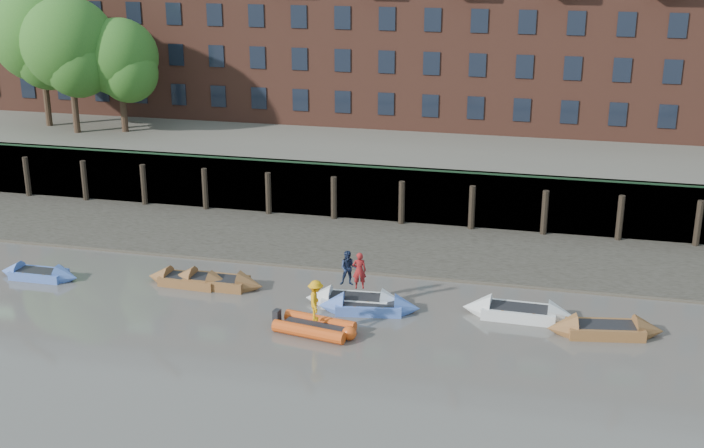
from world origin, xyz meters
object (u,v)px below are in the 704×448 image
(rowboat_2, at_px, (216,282))
(rowboat_3, at_px, (356,301))
(rowboat_1, at_px, (190,281))
(person_rower_a, at_px, (359,270))
(rowboat_6, at_px, (605,330))
(person_rib_crew, at_px, (316,300))
(person_rower_b, at_px, (348,268))
(rowboat_0, at_px, (39,274))
(rowboat_5, at_px, (519,312))
(rib_tender, at_px, (318,327))
(rowboat_4, at_px, (369,307))

(rowboat_2, distance_m, rowboat_3, 7.00)
(rowboat_1, height_order, person_rower_a, person_rower_a)
(rowboat_2, relative_size, rowboat_6, 0.93)
(person_rower_a, height_order, person_rib_crew, person_rower_a)
(rowboat_1, height_order, rowboat_3, rowboat_3)
(person_rower_b, bearing_deg, rowboat_6, -13.97)
(rowboat_1, relative_size, person_rower_a, 2.59)
(rowboat_1, relative_size, person_rower_b, 2.71)
(rowboat_0, distance_m, person_rower_b, 15.47)
(rowboat_1, relative_size, rowboat_6, 0.88)
(rowboat_6, height_order, person_rib_crew, person_rib_crew)
(person_rower_a, bearing_deg, rowboat_5, 169.12)
(person_rower_b, bearing_deg, person_rower_a, -34.45)
(rib_tender, height_order, person_rower_a, person_rower_a)
(rowboat_4, height_order, rowboat_6, rowboat_6)
(rowboat_6, distance_m, rib_tender, 12.06)
(rowboat_3, bearing_deg, rowboat_1, 172.43)
(rowboat_1, relative_size, rowboat_4, 0.94)
(rowboat_5, height_order, rib_tender, rowboat_5)
(rowboat_0, xyz_separation_m, rowboat_1, (7.48, 0.93, 0.01))
(rowboat_4, relative_size, rib_tender, 1.29)
(rowboat_3, distance_m, rowboat_6, 10.86)
(rowboat_5, distance_m, person_rower_b, 7.77)
(rowboat_6, relative_size, person_rower_b, 3.08)
(rowboat_0, height_order, person_rib_crew, person_rib_crew)
(person_rower_b, relative_size, person_rib_crew, 0.92)
(rowboat_6, distance_m, person_rib_crew, 12.18)
(rowboat_2, relative_size, rowboat_3, 0.99)
(rowboat_3, relative_size, rowboat_5, 0.94)
(rowboat_0, bearing_deg, rowboat_5, 1.99)
(rowboat_0, relative_size, rowboat_1, 0.94)
(rowboat_0, xyz_separation_m, rowboat_2, (8.81, 1.02, 0.03))
(rowboat_0, xyz_separation_m, rib_tender, (14.85, -2.73, 0.05))
(rowboat_3, bearing_deg, rowboat_0, 177.59)
(rowboat_3, relative_size, person_rower_b, 2.90)
(rowboat_0, height_order, rib_tender, rowboat_0)
(person_rib_crew, bearing_deg, rib_tender, -144.60)
(rowboat_0, height_order, rowboat_3, rowboat_3)
(rowboat_1, xyz_separation_m, rowboat_3, (8.30, -0.54, 0.01))
(rowboat_2, height_order, rowboat_3, rowboat_2)
(rib_tender, bearing_deg, person_rower_b, 91.20)
(rib_tender, distance_m, person_rower_b, 3.65)
(rib_tender, xyz_separation_m, person_rower_a, (1.10, 3.06, 1.49))
(person_rower_a, bearing_deg, rowboat_6, 162.89)
(person_rower_b, distance_m, person_rib_crew, 3.31)
(rowboat_0, xyz_separation_m, person_rower_b, (15.39, 0.57, 1.50))
(rowboat_4, xyz_separation_m, person_rower_a, (-0.55, 0.44, 1.52))
(rowboat_3, distance_m, rowboat_5, 7.25)
(rowboat_2, xyz_separation_m, person_rower_a, (7.14, -0.70, 1.52))
(rowboat_0, distance_m, rowboat_5, 23.03)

